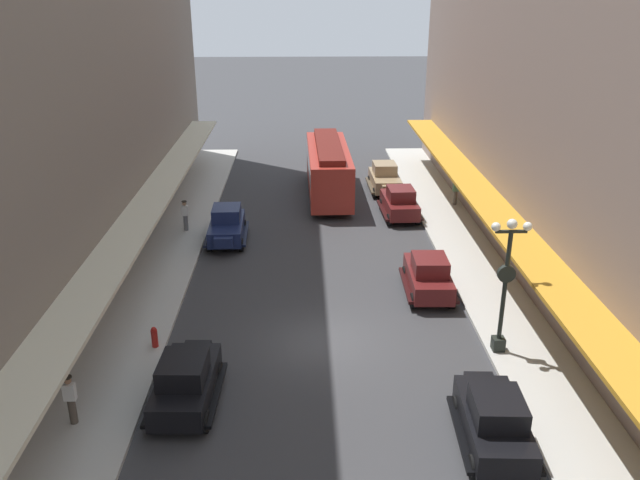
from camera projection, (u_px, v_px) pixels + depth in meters
ground_plane at (324, 342)px, 24.91m from camera, size 200.00×200.00×0.00m
sidewalk_left at (128, 343)px, 24.69m from camera, size 3.00×60.00×0.15m
sidewalk_right at (518, 337)px, 25.08m from camera, size 3.00×60.00×0.15m
building_row_right at (638, 50)px, 21.17m from camera, size 4.30×60.00×21.53m
parked_car_0 at (400, 202)px, 37.66m from camera, size 2.27×4.31×1.84m
parked_car_1 at (428, 274)px, 28.36m from camera, size 2.22×4.29×1.84m
parked_car_2 at (227, 224)px, 34.16m from camera, size 2.23×4.29×1.84m
parked_car_3 at (494, 419)px, 19.01m from camera, size 2.31×4.32×1.84m
parked_car_4 at (186, 380)px, 20.85m from camera, size 2.26×4.30×1.84m
parked_car_5 at (385, 177)px, 42.31m from camera, size 2.21×4.28×1.84m
streetcar at (328, 167)px, 41.01m from camera, size 2.65×9.63×3.46m
lamp_post_with_clock at (505, 280)px, 23.04m from camera, size 1.42×0.44×5.16m
fire_hydrant at (154, 337)px, 24.14m from camera, size 0.24×0.24×0.82m
pedestrian_0 at (456, 191)px, 39.37m from camera, size 0.36×0.24×1.64m
pedestrian_1 at (185, 215)px, 35.30m from camera, size 0.36×0.28×1.67m
pedestrian_2 at (71, 399)px, 19.80m from camera, size 0.36×0.28×1.67m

